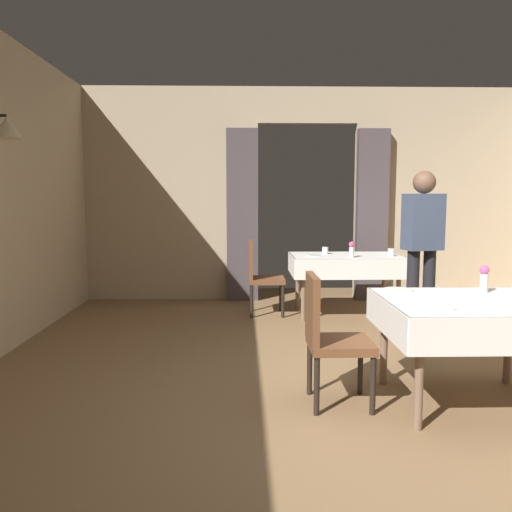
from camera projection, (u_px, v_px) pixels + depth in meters
name	position (u px, v px, depth m)	size (l,w,h in m)	color
ground	(379.00, 416.00, 3.54)	(10.08, 10.08, 0.00)	olive
wall_back	(307.00, 194.00, 7.53)	(6.40, 0.27, 3.00)	tan
dining_table_mid	(471.00, 313.00, 3.69)	(1.22, 1.06, 0.75)	#7A604C
dining_table_far	(346.00, 263.00, 6.55)	(1.37, 0.88, 0.75)	#7A604C
chair_mid_left	(329.00, 333.00, 3.69)	(0.45, 0.44, 0.93)	black
chair_far_left	(260.00, 274.00, 6.57)	(0.44, 0.44, 0.93)	black
flower_vase_mid	(484.00, 278.00, 3.95)	(0.07, 0.07, 0.21)	silver
plate_mid_c	(441.00, 308.00, 3.38)	(0.19, 0.19, 0.01)	white
plate_mid_d	(398.00, 290.00, 4.05)	(0.23, 0.23, 0.01)	white
flower_vase_far	(352.00, 249.00, 6.28)	(0.07, 0.07, 0.19)	silver
glass_far_b	(325.00, 250.00, 6.66)	(0.08, 0.08, 0.09)	silver
glass_far_c	(391.00, 252.00, 6.43)	(0.08, 0.08, 0.09)	silver
plate_far_d	(314.00, 256.00, 6.43)	(0.18, 0.18, 0.01)	white
person_waiter_by_doorway	(422.00, 242.00, 5.17)	(0.40, 0.30, 1.72)	black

